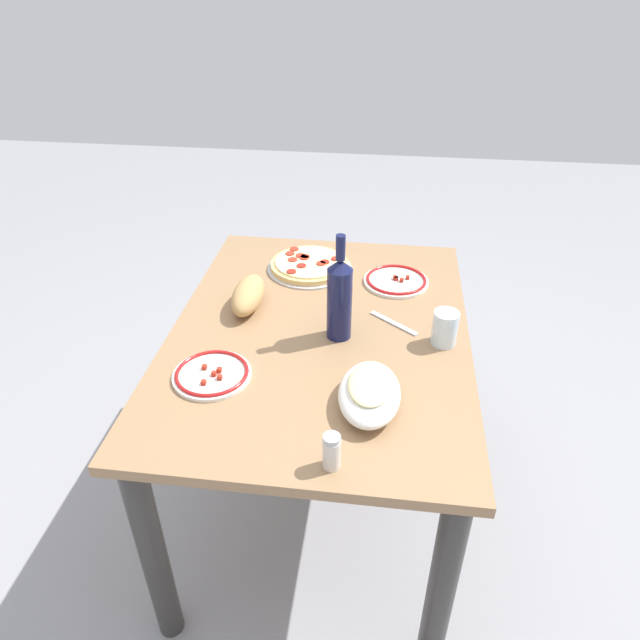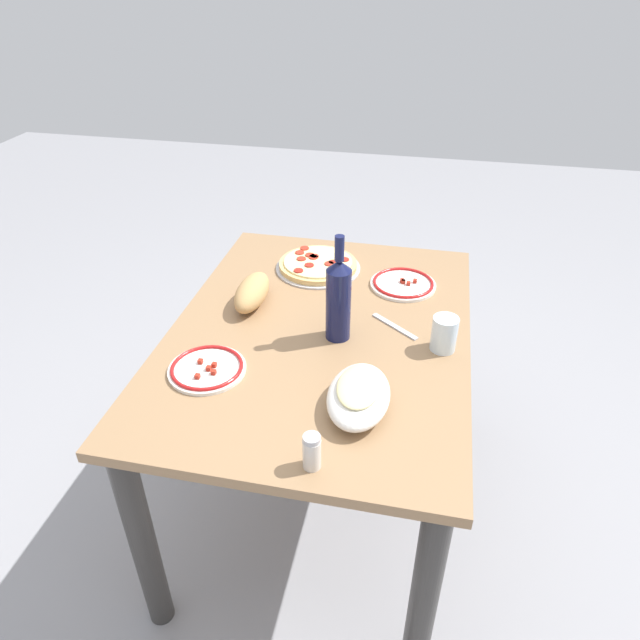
% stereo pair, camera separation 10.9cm
% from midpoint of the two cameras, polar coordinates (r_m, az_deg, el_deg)
% --- Properties ---
extents(ground_plane, '(8.00, 8.00, 0.00)m').
position_cam_midpoint_polar(ground_plane, '(2.16, -1.52, -17.08)').
color(ground_plane, gray).
rests_on(ground_plane, ground).
extents(dining_table, '(1.17, 0.86, 0.73)m').
position_cam_midpoint_polar(dining_table, '(1.74, -1.80, -4.42)').
color(dining_table, '#93704C').
rests_on(dining_table, ground).
extents(pepperoni_pizza, '(0.29, 0.29, 0.03)m').
position_cam_midpoint_polar(pepperoni_pizza, '(1.97, -2.65, 5.46)').
color(pepperoni_pizza, '#B7B7BC').
rests_on(pepperoni_pizza, dining_table).
extents(baked_pasta_dish, '(0.24, 0.15, 0.08)m').
position_cam_midpoint_polar(baked_pasta_dish, '(1.38, 2.70, -7.22)').
color(baked_pasta_dish, white).
rests_on(baked_pasta_dish, dining_table).
extents(wine_bottle, '(0.07, 0.07, 0.31)m').
position_cam_midpoint_polar(wine_bottle, '(1.56, -0.04, 2.23)').
color(wine_bottle, '#141942').
rests_on(wine_bottle, dining_table).
extents(water_glass, '(0.07, 0.07, 0.10)m').
position_cam_midpoint_polar(water_glass, '(1.60, 10.46, -0.85)').
color(water_glass, silver).
rests_on(water_glass, dining_table).
extents(side_plate_near, '(0.20, 0.20, 0.02)m').
position_cam_midpoint_polar(side_plate_near, '(1.51, -12.77, -5.32)').
color(side_plate_near, white).
rests_on(side_plate_near, dining_table).
extents(side_plate_far, '(0.21, 0.21, 0.02)m').
position_cam_midpoint_polar(side_plate_far, '(1.89, 5.98, 3.91)').
color(side_plate_far, white).
rests_on(side_plate_far, dining_table).
extents(bread_loaf, '(0.22, 0.09, 0.08)m').
position_cam_midpoint_polar(bread_loaf, '(1.76, -8.96, 2.45)').
color(bread_loaf, tan).
rests_on(bread_loaf, dining_table).
extents(spice_shaker, '(0.04, 0.04, 0.09)m').
position_cam_midpoint_polar(spice_shaker, '(1.23, -1.44, -13.06)').
color(spice_shaker, silver).
rests_on(spice_shaker, dining_table).
extents(fork_right, '(0.12, 0.14, 0.00)m').
position_cam_midpoint_polar(fork_right, '(1.69, 5.52, -0.35)').
color(fork_right, '#B7B7BC').
rests_on(fork_right, dining_table).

